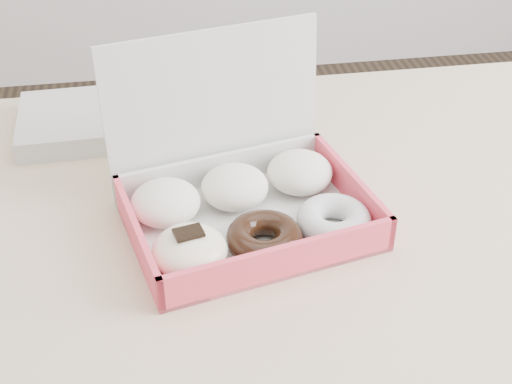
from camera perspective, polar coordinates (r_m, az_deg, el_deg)
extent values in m
cube|color=tan|center=(1.07, 9.50, -1.12)|extent=(1.20, 0.80, 0.04)
cylinder|color=tan|center=(1.56, -15.83, -6.58)|extent=(0.05, 0.05, 0.71)
cube|color=silver|center=(0.98, -0.56, -2.73)|extent=(0.36, 0.30, 0.01)
cube|color=#FF465B|center=(0.89, 2.08, -5.70)|extent=(0.31, 0.08, 0.05)
cube|color=silver|center=(1.06, -2.79, 1.79)|extent=(0.31, 0.08, 0.05)
cube|color=#FF465B|center=(0.94, -9.49, -3.73)|extent=(0.06, 0.23, 0.05)
cube|color=#FF465B|center=(1.03, 7.56, 0.31)|extent=(0.06, 0.23, 0.05)
cube|color=silver|center=(1.03, -3.37, 6.66)|extent=(0.32, 0.09, 0.23)
ellipsoid|color=white|center=(0.99, -7.24, -0.82)|extent=(0.11, 0.11, 0.05)
ellipsoid|color=white|center=(1.01, -1.71, 0.42)|extent=(0.11, 0.11, 0.05)
ellipsoid|color=white|center=(1.04, 3.52, 1.60)|extent=(0.11, 0.11, 0.05)
ellipsoid|color=#FFEDC6|center=(0.90, -5.32, -4.70)|extent=(0.11, 0.11, 0.05)
cube|color=black|center=(0.88, -5.42, -3.25)|extent=(0.04, 0.03, 0.00)
torus|color=black|center=(0.93, 0.67, -3.67)|extent=(0.12, 0.12, 0.04)
torus|color=silver|center=(0.97, 6.24, -2.25)|extent=(0.12, 0.12, 0.04)
cube|color=silver|center=(1.23, -13.16, 5.58)|extent=(0.23, 0.19, 0.04)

